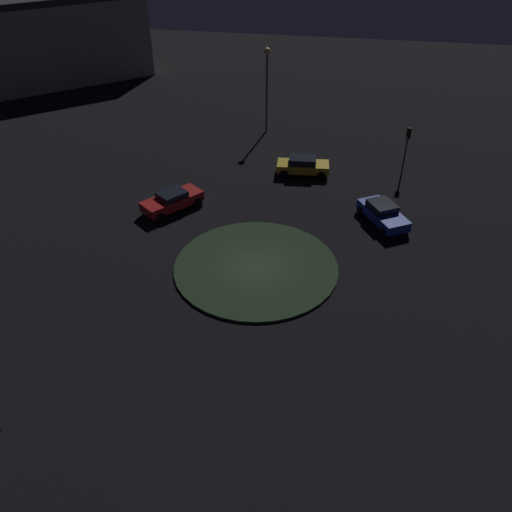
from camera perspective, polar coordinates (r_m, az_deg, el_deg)
ground_plane at (r=32.93m, az=-0.00°, el=-1.28°), size 119.40×119.40×0.00m
roundabout_island at (r=32.88m, az=-0.00°, el=-1.17°), size 10.29×10.29×0.16m
car_blue at (r=37.97m, az=13.62°, el=4.53°), size 4.55×3.75×1.48m
car_yellow at (r=43.62m, az=5.11°, el=9.78°), size 2.29×4.34×1.52m
car_red at (r=38.93m, az=-9.10°, el=5.99°), size 4.66×4.19×1.47m
traffic_light_northwest at (r=44.11m, az=16.08°, el=11.80°), size 0.40×0.37×4.05m
streetlamp_west at (r=50.16m, az=1.19°, el=19.15°), size 0.60×0.60×7.78m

